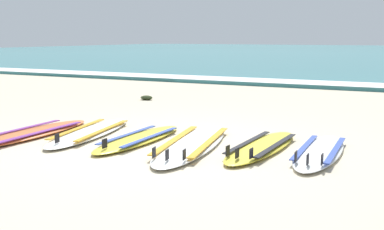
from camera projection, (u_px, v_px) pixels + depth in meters
ground_plane at (159, 147)px, 5.83m from camera, size 80.00×80.00×0.00m
wave_foam_strip at (308, 84)px, 12.98m from camera, size 80.00×1.30×0.11m
surfboard_0 at (31, 133)px, 6.49m from camera, size 0.60×2.23×0.18m
surfboard_1 at (90, 132)px, 6.57m from camera, size 0.94×2.24×0.18m
surfboard_2 at (139, 139)px, 6.14m from camera, size 0.49×1.91×0.18m
surfboard_3 at (192, 143)px, 5.87m from camera, size 1.04×2.53×0.18m
surfboard_4 at (262, 147)px, 5.70m from camera, size 0.56×1.99×0.18m
surfboard_5 at (320, 151)px, 5.45m from camera, size 0.55×1.94×0.18m
seaweed_clump_near_shoreline at (147, 98)px, 10.16m from camera, size 0.27×0.21×0.09m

